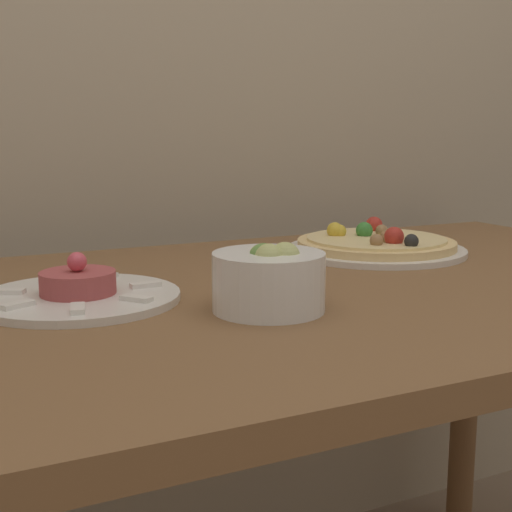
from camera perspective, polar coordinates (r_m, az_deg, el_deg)
name	(u,v)px	position (r m, az deg, el deg)	size (l,w,h in m)	color
dining_table	(280,348)	(1.01, 1.92, -7.37)	(1.46, 0.80, 0.73)	brown
pizza_plate	(376,245)	(1.26, 9.55, 0.88)	(0.31, 0.31, 0.05)	silver
tartare_plate	(78,293)	(0.93, -14.02, -2.87)	(0.26, 0.26, 0.06)	silver
small_bowl	(269,279)	(0.85, 1.04, -1.84)	(0.14, 0.14, 0.08)	white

